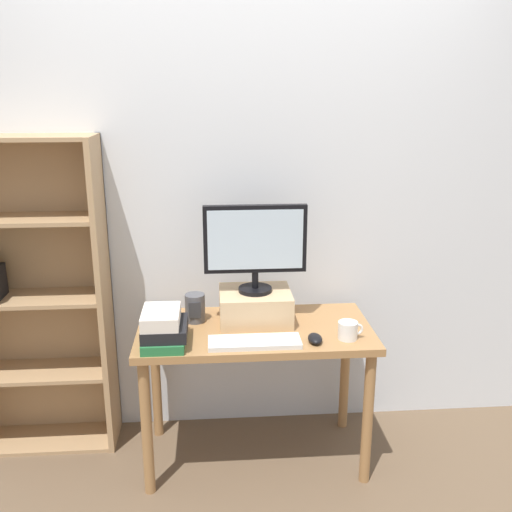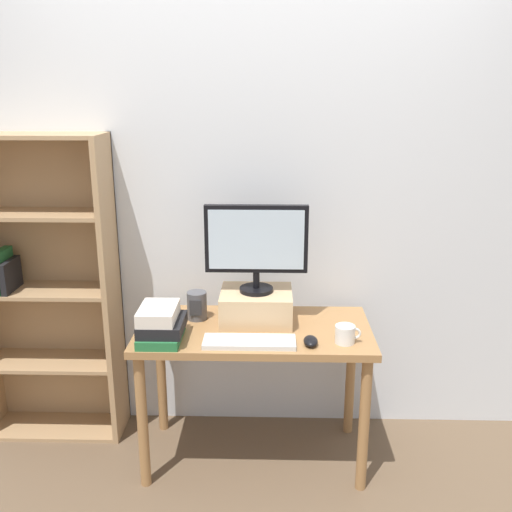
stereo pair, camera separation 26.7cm
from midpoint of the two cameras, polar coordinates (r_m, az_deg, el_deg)
The scene contains 11 objects.
ground_plane at distance 3.12m, azimuth 2.42°, elevation -19.35°, with size 12.00×12.00×0.00m, color brown.
back_wall at distance 2.97m, azimuth 2.62°, elevation 6.31°, with size 7.00×0.08×2.60m.
desk at distance 2.80m, azimuth 2.57°, elevation -9.08°, with size 1.12×0.57×0.72m.
bookshelf_unit at distance 3.13m, azimuth -18.40°, elevation -3.12°, with size 0.74×0.28×1.61m.
riser_box at distance 2.81m, azimuth 2.76°, elevation -5.06°, with size 0.35×0.29×0.15m.
computer_monitor at distance 2.71m, azimuth 2.85°, elevation 1.22°, with size 0.49×0.16×0.43m.
keyboard at distance 2.58m, azimuth 2.33°, elevation -8.63°, with size 0.42×0.14×0.02m.
computer_mouse at distance 2.60m, azimuth 8.46°, elevation -8.48°, with size 0.06×0.10×0.04m.
book_stack at distance 2.62m, azimuth -6.65°, elevation -6.84°, with size 0.20×0.25×0.16m.
coffee_mug at distance 2.64m, azimuth 11.85°, elevation -7.72°, with size 0.12×0.09×0.08m.
desk_speaker at distance 2.83m, azimuth -3.25°, elevation -5.02°, with size 0.10×0.10×0.14m.
Camera 2 is at (0.08, -2.53, 1.83)m, focal length 40.00 mm.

